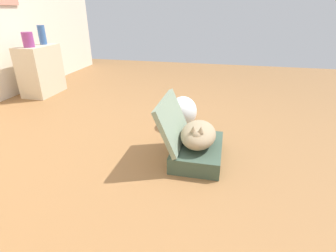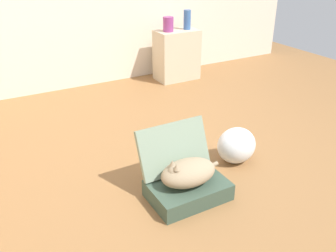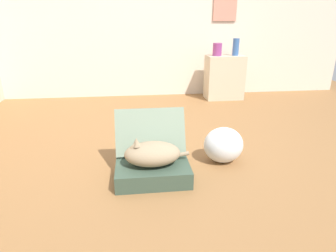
{
  "view_description": "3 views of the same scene",
  "coord_description": "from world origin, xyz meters",
  "px_view_note": "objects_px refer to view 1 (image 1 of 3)",
  "views": [
    {
      "loc": [
        -2.1,
        -0.71,
        1.15
      ],
      "look_at": [
        -0.29,
        -0.31,
        0.3
      ],
      "focal_mm": 27.81,
      "sensor_mm": 36.0,
      "label": 1
    },
    {
      "loc": [
        -1.44,
        -2.41,
        1.7
      ],
      "look_at": [
        -0.19,
        -0.18,
        0.44
      ],
      "focal_mm": 39.15,
      "sensor_mm": 36.0,
      "label": 2
    },
    {
      "loc": [
        -0.34,
        -2.51,
        1.17
      ],
      "look_at": [
        -0.04,
        -0.04,
        0.26
      ],
      "focal_mm": 30.5,
      "sensor_mm": 36.0,
      "label": 3
    }
  ],
  "objects_px": {
    "cat": "(198,134)",
    "vase_tall": "(28,40)",
    "vase_short": "(42,35)",
    "side_table": "(41,70)",
    "suitcase_base": "(197,151)",
    "plastic_bag_white": "(183,111)"
  },
  "relations": [
    {
      "from": "cat",
      "to": "vase_short",
      "type": "height_order",
      "value": "vase_short"
    },
    {
      "from": "cat",
      "to": "vase_tall",
      "type": "bearing_deg",
      "value": 63.81
    },
    {
      "from": "cat",
      "to": "vase_tall",
      "type": "height_order",
      "value": "vase_tall"
    },
    {
      "from": "side_table",
      "to": "plastic_bag_white",
      "type": "bearing_deg",
      "value": -107.28
    },
    {
      "from": "vase_tall",
      "to": "vase_short",
      "type": "distance_m",
      "value": 0.29
    },
    {
      "from": "suitcase_base",
      "to": "vase_short",
      "type": "distance_m",
      "value": 2.88
    },
    {
      "from": "cat",
      "to": "vase_short",
      "type": "distance_m",
      "value": 2.84
    },
    {
      "from": "cat",
      "to": "plastic_bag_white",
      "type": "xyz_separation_m",
      "value": [
        0.64,
        0.23,
        -0.07
      ]
    },
    {
      "from": "plastic_bag_white",
      "to": "vase_tall",
      "type": "relative_size",
      "value": 1.84
    },
    {
      "from": "cat",
      "to": "vase_tall",
      "type": "relative_size",
      "value": 2.71
    },
    {
      "from": "side_table",
      "to": "vase_short",
      "type": "relative_size",
      "value": 2.65
    },
    {
      "from": "side_table",
      "to": "vase_short",
      "type": "height_order",
      "value": "vase_short"
    },
    {
      "from": "vase_tall",
      "to": "side_table",
      "type": "bearing_deg",
      "value": 6.67
    },
    {
      "from": "cat",
      "to": "side_table",
      "type": "distance_m",
      "value": 2.73
    },
    {
      "from": "suitcase_base",
      "to": "vase_short",
      "type": "relative_size",
      "value": 2.24
    },
    {
      "from": "vase_tall",
      "to": "vase_short",
      "type": "bearing_deg",
      "value": -0.53
    },
    {
      "from": "plastic_bag_white",
      "to": "side_table",
      "type": "xyz_separation_m",
      "value": [
        0.67,
        2.16,
        0.18
      ]
    },
    {
      "from": "plastic_bag_white",
      "to": "vase_short",
      "type": "height_order",
      "value": "vase_short"
    },
    {
      "from": "suitcase_base",
      "to": "plastic_bag_white",
      "type": "height_order",
      "value": "plastic_bag_white"
    },
    {
      "from": "side_table",
      "to": "cat",
      "type": "bearing_deg",
      "value": -118.75
    },
    {
      "from": "side_table",
      "to": "vase_short",
      "type": "xyz_separation_m",
      "value": [
        0.14,
        -0.02,
        0.47
      ]
    },
    {
      "from": "side_table",
      "to": "vase_short",
      "type": "distance_m",
      "value": 0.49
    }
  ]
}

